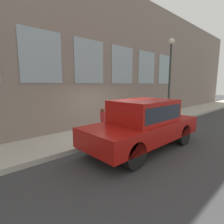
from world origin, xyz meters
The scene contains 7 objects.
ground_plane centered at (0.00, 0.00, 0.00)m, with size 80.00×80.00×0.00m, color #38383A.
sidewalk centered at (1.15, 0.00, 0.09)m, with size 2.31×60.00×0.18m.
building_facade centered at (2.46, 0.00, 3.95)m, with size 0.33×40.00×7.90m.
fire_hydrant centered at (0.38, -0.37, 0.53)m, with size 0.36×0.46×0.69m.
person centered at (0.74, 0.46, 0.92)m, with size 0.30×0.20×1.23m.
parked_car_red_near centered at (-1.32, 0.18, 1.02)m, with size 1.92×4.88×1.85m.
street_lamp centered at (0.48, -4.79, 3.31)m, with size 0.36×0.36×4.99m.
Camera 1 is at (-5.17, 5.38, 2.41)m, focal length 28.00 mm.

